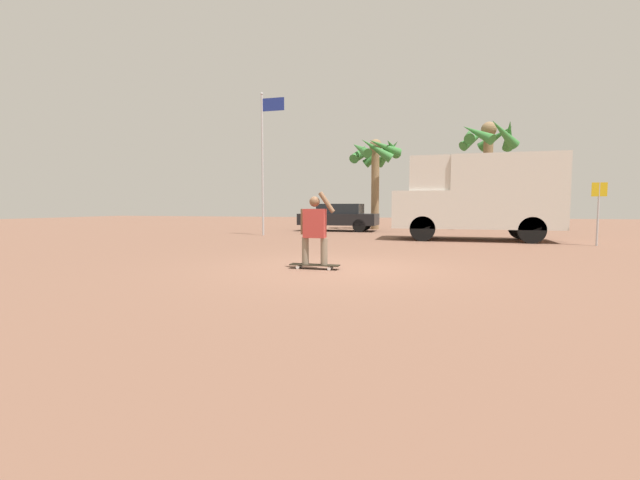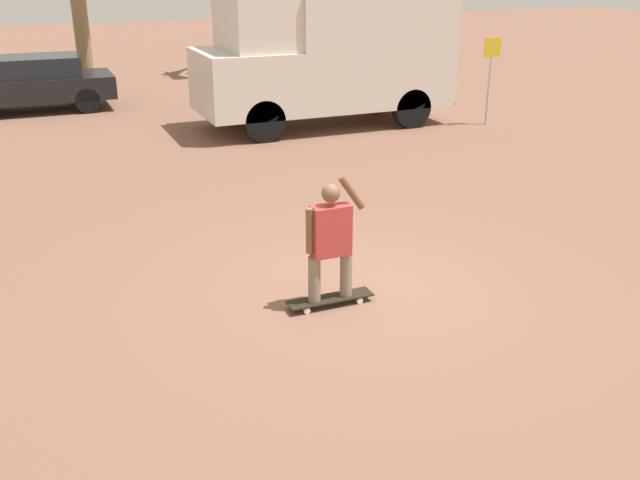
% 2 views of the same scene
% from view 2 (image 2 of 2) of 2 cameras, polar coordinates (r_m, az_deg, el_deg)
% --- Properties ---
extents(ground_plane, '(80.00, 80.00, 0.00)m').
position_cam_2_polar(ground_plane, '(8.60, 3.29, -4.02)').
color(ground_plane, brown).
extents(skateboard, '(1.01, 0.24, 0.09)m').
position_cam_2_polar(skateboard, '(8.20, 0.82, -4.74)').
color(skateboard, black).
rests_on(skateboard, ground_plane).
extents(person_skateboarder, '(0.71, 0.22, 1.46)m').
position_cam_2_polar(person_skateboarder, '(7.89, 0.85, 0.32)').
color(person_skateboarder, gray).
rests_on(person_skateboarder, skateboard).
extents(camper_van, '(5.82, 2.30, 3.08)m').
position_cam_2_polar(camper_van, '(16.96, 0.73, 14.79)').
color(camper_van, black).
rests_on(camper_van, ground_plane).
extents(parked_car_black, '(3.93, 1.81, 1.39)m').
position_cam_2_polar(parked_car_black, '(20.12, -21.90, 11.63)').
color(parked_car_black, black).
rests_on(parked_car_black, ground_plane).
extents(street_sign, '(0.44, 0.06, 2.01)m').
position_cam_2_polar(street_sign, '(17.50, 13.49, 13.19)').
color(street_sign, '#B7B7BC').
rests_on(street_sign, ground_plane).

